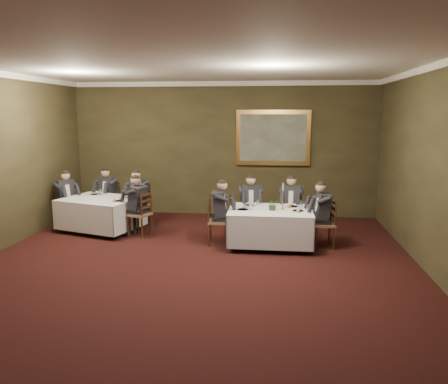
% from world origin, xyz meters
% --- Properties ---
extents(ground, '(10.00, 10.00, 0.00)m').
position_xyz_m(ground, '(0.00, 0.00, 0.00)').
color(ground, black).
rests_on(ground, ground).
extents(ceiling, '(8.00, 10.00, 0.10)m').
position_xyz_m(ceiling, '(0.00, 0.00, 3.50)').
color(ceiling, silver).
rests_on(ceiling, back_wall).
extents(back_wall, '(8.00, 0.10, 3.50)m').
position_xyz_m(back_wall, '(0.00, 5.00, 1.75)').
color(back_wall, '#322B19').
rests_on(back_wall, ground).
extents(crown_molding, '(8.00, 10.00, 0.12)m').
position_xyz_m(crown_molding, '(0.00, 0.00, 3.44)').
color(crown_molding, white).
rests_on(crown_molding, back_wall).
extents(table_main, '(1.72, 1.31, 0.67)m').
position_xyz_m(table_main, '(1.31, 2.28, 0.45)').
color(table_main, black).
rests_on(table_main, ground).
extents(table_second, '(2.01, 1.74, 0.67)m').
position_xyz_m(table_second, '(-2.60, 2.99, 0.45)').
color(table_second, black).
rests_on(table_second, ground).
extents(chair_main_backleft, '(0.51, 0.50, 1.00)m').
position_xyz_m(chair_main_backleft, '(0.84, 3.15, 0.28)').
color(chair_main_backleft, olive).
rests_on(chair_main_backleft, ground).
extents(diner_main_backleft, '(0.48, 0.55, 1.35)m').
position_xyz_m(diner_main_backleft, '(0.84, 3.14, 0.51)').
color(diner_main_backleft, black).
rests_on(diner_main_backleft, chair_main_backleft).
extents(chair_main_backright, '(0.50, 0.48, 1.00)m').
position_xyz_m(chair_main_backright, '(1.76, 3.16, 0.28)').
color(chair_main_backright, olive).
rests_on(chair_main_backright, ground).
extents(diner_main_backright, '(0.47, 0.53, 1.35)m').
position_xyz_m(diner_main_backright, '(1.76, 3.15, 0.51)').
color(diner_main_backright, black).
rests_on(diner_main_backright, chair_main_backright).
extents(chair_main_endleft, '(0.46, 0.48, 1.00)m').
position_xyz_m(chair_main_endleft, '(0.23, 2.27, 0.28)').
color(chair_main_endleft, olive).
rests_on(chair_main_endleft, ground).
extents(diner_main_endleft, '(0.52, 0.45, 1.35)m').
position_xyz_m(diner_main_endleft, '(0.24, 2.27, 0.51)').
color(diner_main_endleft, black).
rests_on(diner_main_endleft, chair_main_endleft).
extents(chair_main_endright, '(0.47, 0.49, 1.00)m').
position_xyz_m(chair_main_endright, '(2.39, 2.29, 0.28)').
color(chair_main_endright, olive).
rests_on(chair_main_endright, ground).
extents(diner_main_endright, '(0.53, 0.46, 1.35)m').
position_xyz_m(diner_main_endright, '(2.38, 2.29, 0.51)').
color(diner_main_endright, black).
rests_on(diner_main_endright, chair_main_endright).
extents(chair_sec_backleft, '(0.56, 0.54, 1.00)m').
position_xyz_m(chair_sec_backleft, '(-2.78, 3.96, 0.28)').
color(chair_sec_backleft, olive).
rests_on(chair_sec_backleft, ground).
extents(diner_sec_backleft, '(0.54, 0.59, 1.35)m').
position_xyz_m(diner_sec_backleft, '(-2.78, 3.95, 0.51)').
color(diner_sec_backleft, black).
rests_on(diner_sec_backleft, chair_sec_backleft).
extents(chair_sec_backright, '(0.56, 0.54, 1.00)m').
position_xyz_m(chair_sec_backright, '(-1.91, 3.69, 0.28)').
color(chair_sec_backright, olive).
rests_on(chair_sec_backright, ground).
extents(diner_sec_backright, '(0.54, 0.59, 1.35)m').
position_xyz_m(diner_sec_backright, '(-1.91, 3.68, 0.51)').
color(diner_sec_backright, black).
rests_on(diner_sec_backright, chair_sec_backright).
extents(chair_sec_endright, '(0.53, 0.54, 1.00)m').
position_xyz_m(chair_sec_endright, '(-1.57, 2.67, 0.28)').
color(chair_sec_endright, olive).
rests_on(chair_sec_endright, ground).
extents(diner_sec_endright, '(0.57, 0.52, 1.35)m').
position_xyz_m(diner_sec_endright, '(-1.58, 2.68, 0.51)').
color(diner_sec_endright, black).
rests_on(diner_sec_endright, chair_sec_endright).
extents(chair_sec_endleft, '(0.59, 0.60, 1.00)m').
position_xyz_m(chair_sec_endleft, '(-3.63, 3.30, 0.28)').
color(chair_sec_endleft, olive).
rests_on(chair_sec_endleft, ground).
extents(diner_sec_endleft, '(0.62, 0.59, 1.35)m').
position_xyz_m(diner_sec_endleft, '(-3.62, 3.30, 0.51)').
color(diner_sec_endleft, black).
rests_on(diner_sec_endleft, chair_sec_endleft).
extents(centerpiece, '(0.28, 0.27, 0.26)m').
position_xyz_m(centerpiece, '(1.35, 2.20, 0.89)').
color(centerpiece, '#2D5926').
rests_on(centerpiece, table_main).
extents(candlestick, '(0.08, 0.08, 0.55)m').
position_xyz_m(candlestick, '(1.55, 2.34, 0.97)').
color(candlestick, '#AC7C34').
rests_on(candlestick, table_main).
extents(place_setting_table_main, '(0.33, 0.31, 0.14)m').
position_xyz_m(place_setting_table_main, '(0.90, 2.66, 0.80)').
color(place_setting_table_main, white).
rests_on(place_setting_table_main, table_main).
extents(place_setting_table_second, '(0.33, 0.31, 0.14)m').
position_xyz_m(place_setting_table_second, '(-2.88, 3.49, 0.80)').
color(place_setting_table_second, white).
rests_on(place_setting_table_second, table_second).
extents(painting, '(1.91, 0.09, 1.42)m').
position_xyz_m(painting, '(1.31, 4.94, 2.07)').
color(painting, '#E4A953').
rests_on(painting, back_wall).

